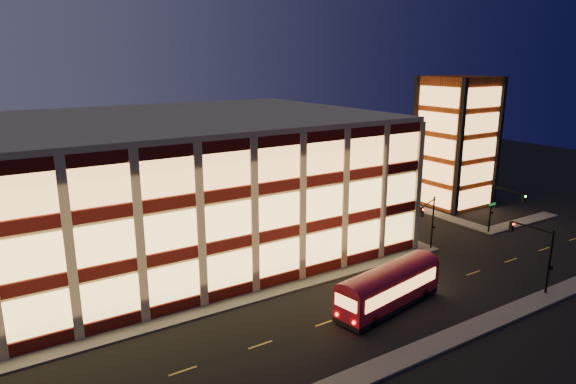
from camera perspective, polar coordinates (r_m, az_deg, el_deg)
ground at (r=44.72m, az=-4.72°, el=-12.49°), size 200.00×200.00×0.00m
sidewalk_office_south at (r=44.34m, az=-8.86°, el=-12.76°), size 54.00×2.00×0.15m
sidewalk_office_east at (r=69.73m, az=5.38°, el=-2.32°), size 2.00×30.00×0.15m
sidewalk_tower_south at (r=71.72m, az=24.32°, el=-3.12°), size 14.00×2.00×0.15m
sidewalk_tower_west at (r=76.78m, az=11.87°, el=-0.99°), size 2.00×30.00×0.15m
sidewalk_near at (r=35.33m, az=5.97°, el=-20.49°), size 100.00×2.00×0.15m
office_building at (r=56.01m, az=-15.75°, el=0.55°), size 50.45×30.45×14.50m
stair_tower at (r=75.96m, az=18.12°, el=5.32°), size 8.60×8.60×18.00m
traffic_signal_far at (r=56.37m, az=15.39°, el=-2.64°), size 3.79×1.87×6.00m
traffic_signal_right at (r=64.52m, az=22.71°, el=-1.10°), size 1.20×4.37×6.00m
traffic_signal_near at (r=51.10m, az=25.79°, el=-5.39°), size 0.32×4.45×6.00m
trolley_bus at (r=44.23m, az=11.16°, el=-10.11°), size 11.19×4.55×3.69m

